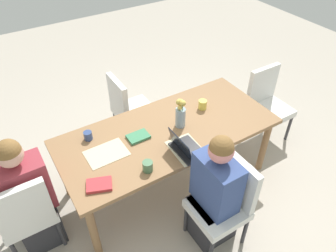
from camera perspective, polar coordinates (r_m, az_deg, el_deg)
ground_plane at (r=3.59m, az=-0.00°, el=-9.54°), size 10.00×10.00×0.00m
dining_table at (r=3.12m, az=-0.00°, el=-1.72°), size 2.12×0.95×0.73m
chair_head_left_left_near at (r=2.96m, az=-24.03°, el=-13.81°), size 0.44×0.44×0.90m
person_head_left_left_near at (r=2.99m, az=-23.38°, el=-12.07°), size 0.40×0.36×1.19m
chair_near_left_mid at (r=2.84m, az=10.18°, el=-12.76°), size 0.44×0.44×0.90m
person_near_left_mid at (r=2.81m, az=8.26°, el=-12.30°), size 0.36×0.40×1.19m
chair_head_right_left_far at (r=4.02m, az=17.21°, el=4.25°), size 0.44×0.44×0.90m
chair_far_right_near at (r=3.77m, az=-7.04°, el=3.34°), size 0.44×0.44×0.90m
flower_vase at (r=3.03m, az=2.23°, el=2.28°), size 0.10×0.11×0.31m
placemat_head_left_left_near at (r=2.89m, az=-10.91°, el=-4.79°), size 0.36×0.26×0.00m
placemat_near_left_mid at (r=2.88m, az=3.33°, el=-4.17°), size 0.28×0.37×0.00m
laptop_near_left_mid at (r=2.83m, az=3.16°, el=-3.98°), size 0.22×0.32×0.21m
coffee_mug_near_left at (r=3.04m, az=-14.08°, el=-1.67°), size 0.08×0.08×0.08m
coffee_mug_near_right at (r=3.33m, az=6.18°, el=3.82°), size 0.09×0.09×0.10m
coffee_mug_centre_left at (r=2.67m, az=-3.64°, el=-7.17°), size 0.09×0.09×0.09m
book_red_cover at (r=2.64m, az=-12.17°, el=-10.22°), size 0.24×0.20×0.03m
book_blue_cover at (r=2.99m, az=-5.33°, el=-1.90°), size 0.20×0.14×0.03m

